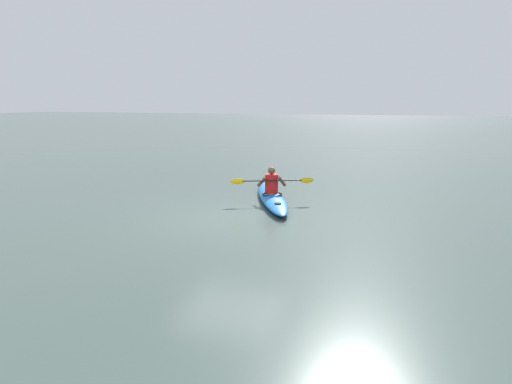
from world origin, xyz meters
TOP-DOWN VIEW (x-y plane):
  - ground_plane at (0.00, 0.00)m, footprint 160.00×160.00m
  - kayak at (-0.42, -2.13)m, footprint 2.35×4.27m
  - kayaker at (-0.41, -2.14)m, footprint 2.17×0.98m

SIDE VIEW (x-z plane):
  - ground_plane at x=0.00m, z-range 0.00..0.00m
  - kayak at x=-0.42m, z-range 0.00..0.26m
  - kayaker at x=-0.41m, z-range 0.20..0.94m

